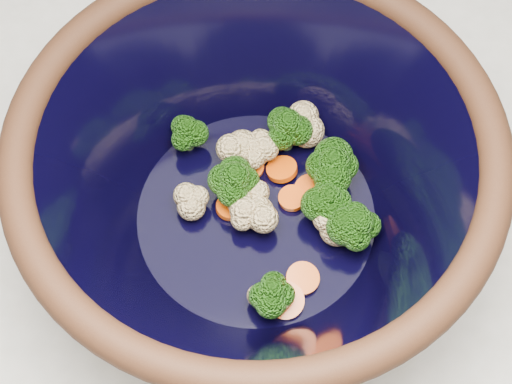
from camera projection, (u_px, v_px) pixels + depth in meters
The scene contains 3 objects.
counter at pixel (243, 319), 1.11m from camera, with size 1.20×1.20×0.90m, color beige.
mixing_bowl at pixel (256, 183), 0.60m from camera, with size 0.39×0.39×0.17m.
vegetable_pile at pixel (282, 184), 0.64m from camera, with size 0.19×0.20×0.06m.
Camera 1 is at (0.01, -0.36, 1.52)m, focal length 50.00 mm.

